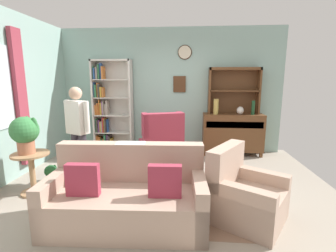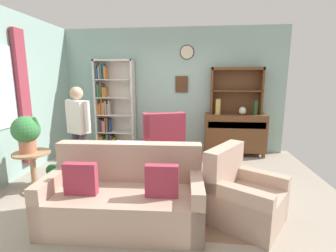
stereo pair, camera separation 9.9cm
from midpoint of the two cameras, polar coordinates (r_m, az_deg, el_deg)
ground_plane at (r=3.99m, az=-1.06°, el=-14.18°), size 5.40×4.60×0.02m
wall_back at (r=5.74m, az=1.64°, el=8.16°), size 5.00×0.09×2.80m
wall_left at (r=4.65m, az=-33.82°, el=5.58°), size 0.16×4.20×2.80m
area_rug at (r=3.70m, az=1.52°, el=-16.09°), size 2.26×1.90×0.01m
bookshelf at (r=5.87m, az=-12.37°, el=3.99°), size 0.90×0.30×2.10m
sideboard at (r=5.65m, az=15.66°, el=-1.47°), size 1.30×0.45×0.92m
sideboard_hutch at (r=5.63m, az=16.04°, el=9.26°), size 1.10×0.26×1.00m
vase_tall at (r=5.42m, az=12.04°, el=4.38°), size 0.11×0.11×0.33m
vase_round at (r=5.52m, az=17.37°, el=3.39°), size 0.15×0.15×0.17m
bottle_wine at (r=5.55m, az=20.09°, el=3.95°), size 0.07×0.07×0.30m
couch_floral at (r=3.06m, az=-8.89°, el=-15.89°), size 1.84×0.93×0.90m
armchair_floral at (r=3.20m, az=17.78°, el=-15.51°), size 1.06×1.05×0.88m
wingback_chair at (r=4.92m, az=-0.72°, el=-4.37°), size 0.99×1.01×1.05m
plant_stand at (r=4.20m, az=-28.16°, el=-8.46°), size 0.52×0.52×0.62m
potted_plant_large at (r=4.08m, az=-29.34°, el=-1.10°), size 0.39×0.39×0.54m
potted_plant_small at (r=4.61m, az=-24.59°, el=-9.40°), size 0.20×0.20×0.28m
person_reading at (r=4.21m, az=-19.31°, el=-0.33°), size 0.50×0.33×1.56m
coffee_table at (r=3.78m, az=-6.30°, el=-9.75°), size 0.80×0.50×0.42m
book_stack at (r=3.76m, az=-5.59°, el=-8.36°), size 0.19×0.13×0.05m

